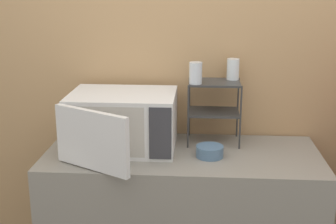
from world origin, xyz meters
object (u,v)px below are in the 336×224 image
bowl (210,152)px  microwave (122,121)px  dish_rack (214,99)px  glass_back_right (233,69)px  glass_front_left (196,73)px

bowl → microwave: bearing=168.7°
bowl → dish_rack: bearing=84.6°
microwave → glass_back_right: bearing=18.6°
dish_rack → glass_front_left: 0.20m
microwave → bowl: microwave is taller
microwave → dish_rack: bearing=15.7°
dish_rack → bowl: bearing=-95.4°
dish_rack → glass_back_right: (0.10, 0.06, 0.16)m
microwave → dish_rack: (0.51, 0.14, 0.10)m
microwave → glass_front_left: bearing=10.7°
glass_front_left → bowl: bearing=-64.3°
glass_front_left → glass_back_right: same height
glass_back_right → bowl: size_ratio=0.82×
microwave → glass_back_right: size_ratio=5.67×
glass_front_left → glass_back_right: 0.25m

